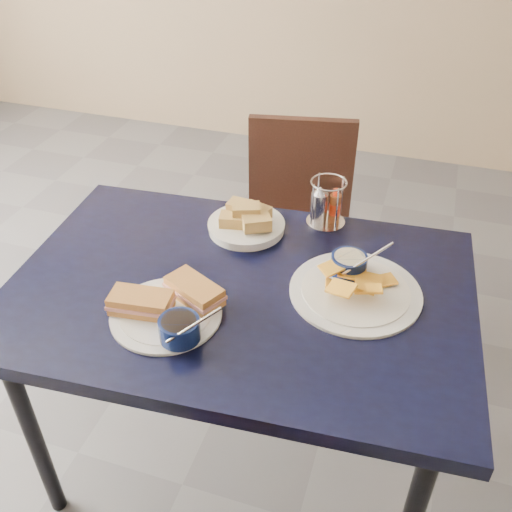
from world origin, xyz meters
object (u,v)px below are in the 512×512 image
(sandwich_plate, at_px, (170,308))
(condiment_caddy, at_px, (325,205))
(dining_table, at_px, (240,308))
(plantain_plate, at_px, (354,283))
(chair_far, at_px, (302,217))
(bread_basket, at_px, (247,222))

(sandwich_plate, bearing_deg, condiment_caddy, 63.24)
(dining_table, relative_size, plantain_plate, 3.70)
(chair_far, relative_size, sandwich_plate, 2.80)
(chair_far, relative_size, condiment_caddy, 6.10)
(condiment_caddy, bearing_deg, bread_basket, -151.78)
(condiment_caddy, bearing_deg, chair_far, 110.57)
(dining_table, height_order, bread_basket, bread_basket)
(chair_far, xyz_separation_m, bread_basket, (-0.04, -0.53, 0.30))
(condiment_caddy, bearing_deg, sandwich_plate, -116.76)
(dining_table, distance_m, condiment_caddy, 0.39)
(chair_far, relative_size, bread_basket, 3.94)
(chair_far, distance_m, plantain_plate, 0.80)
(dining_table, xyz_separation_m, plantain_plate, (0.27, 0.08, 0.09))
(plantain_plate, relative_size, bread_basket, 1.51)
(sandwich_plate, height_order, condiment_caddy, condiment_caddy)
(dining_table, distance_m, sandwich_plate, 0.21)
(sandwich_plate, relative_size, bread_basket, 1.41)
(plantain_plate, xyz_separation_m, bread_basket, (-0.33, 0.16, 0.01))
(dining_table, relative_size, chair_far, 1.42)
(plantain_plate, xyz_separation_m, condiment_caddy, (-0.13, 0.27, 0.04))
(dining_table, xyz_separation_m, condiment_caddy, (0.14, 0.34, 0.13))
(dining_table, height_order, condiment_caddy, condiment_caddy)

